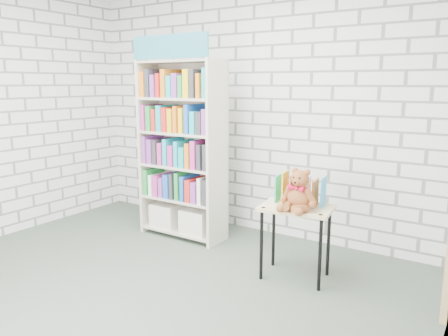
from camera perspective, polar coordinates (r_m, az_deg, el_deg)
The scene contains 6 objects.
ground at distance 3.85m, azimuth -11.96°, elevation -15.74°, with size 4.50×4.50×0.00m, color #3F4B3F.
room_shell at distance 3.44m, azimuth -13.16°, elevation 11.86°, with size 4.52×4.02×2.81m.
bookshelf at distance 4.85m, azimuth -5.46°, elevation 2.54°, with size 0.98×0.38×2.20m.
display_table at distance 3.90m, azimuth 9.40°, elevation -6.28°, with size 0.66×0.50×0.66m.
table_books at distance 3.93m, azimuth 9.90°, elevation -2.82°, with size 0.45×0.25×0.25m.
teddy_bear at distance 3.74m, azimuth 9.72°, elevation -3.31°, with size 0.33×0.31×0.36m.
Camera 1 is at (2.48, -2.38, 1.72)m, focal length 35.00 mm.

